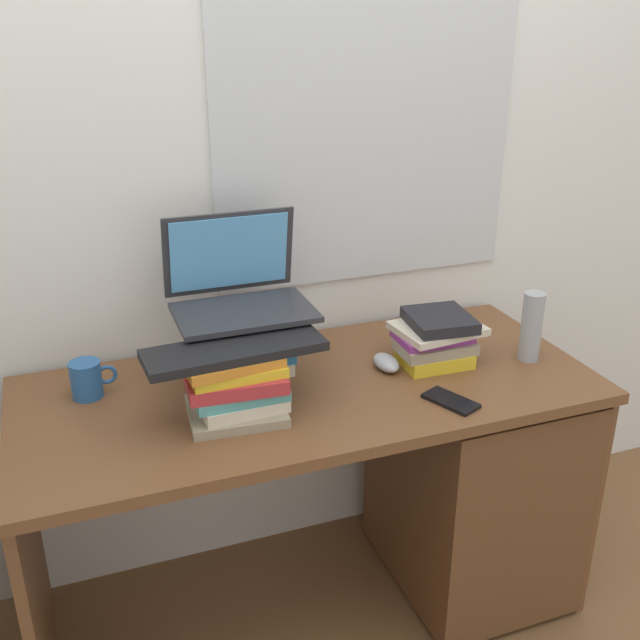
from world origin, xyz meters
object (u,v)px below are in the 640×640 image
at_px(cell_phone, 451,401).
at_px(book_stack_keyboard_riser, 236,386).
at_px(keyboard, 235,350).
at_px(mug, 87,379).
at_px(laptop, 238,287).
at_px(desk, 437,470).
at_px(book_stack_side, 436,338).
at_px(computer_mouse, 386,363).
at_px(book_stack_tall, 247,349).
at_px(water_bottle, 531,327).

bearing_deg(cell_phone, book_stack_keyboard_riser, 142.53).
xyz_separation_m(keyboard, mug, (-0.33, 0.22, -0.12)).
xyz_separation_m(book_stack_keyboard_riser, mug, (-0.32, 0.22, -0.03)).
bearing_deg(laptop, desk, -16.63).
relative_size(desk, book_stack_side, 6.14).
height_order(keyboard, computer_mouse, keyboard).
xyz_separation_m(desk, computer_mouse, (-0.16, 0.04, 0.35)).
height_order(laptop, mug, laptop).
xyz_separation_m(laptop, keyboard, (-0.07, -0.21, -0.07)).
distance_m(desk, book_stack_tall, 0.69).
bearing_deg(water_bottle, laptop, 165.53).
bearing_deg(book_stack_keyboard_riser, keyboard, 66.75).
bearing_deg(desk, keyboard, -175.03).
bearing_deg(computer_mouse, laptop, 162.86).
relative_size(desk, water_bottle, 7.61).
xyz_separation_m(book_stack_keyboard_riser, computer_mouse, (0.44, 0.10, -0.06)).
relative_size(mug, cell_phone, 0.84).
distance_m(desk, laptop, 0.80).
distance_m(laptop, cell_phone, 0.60).
bearing_deg(laptop, book_stack_side, -13.36).
xyz_separation_m(book_stack_keyboard_riser, book_stack_side, (0.58, 0.09, -0.01)).
bearing_deg(keyboard, mug, 143.10).
xyz_separation_m(book_stack_tall, book_stack_keyboard_riser, (-0.07, -0.15, -0.02)).
bearing_deg(desk, book_stack_side, 110.02).
bearing_deg(book_stack_tall, desk, -10.35).
relative_size(computer_mouse, water_bottle, 0.53).
xyz_separation_m(laptop, mug, (-0.39, 0.01, -0.20)).
bearing_deg(book_stack_side, book_stack_tall, 173.24).
height_order(book_stack_tall, cell_phone, book_stack_tall).
height_order(desk, water_bottle, water_bottle).
relative_size(laptop, water_bottle, 1.76).
xyz_separation_m(laptop, computer_mouse, (0.37, -0.11, -0.23)).
xyz_separation_m(book_stack_tall, cell_phone, (0.44, -0.28, -0.09)).
relative_size(water_bottle, cell_phone, 1.43).
relative_size(laptop, mug, 2.99).
bearing_deg(laptop, computer_mouse, -17.14).
relative_size(desk, book_stack_tall, 6.29).
xyz_separation_m(desk, book_stack_keyboard_riser, (-0.59, -0.06, 0.41)).
relative_size(book_stack_keyboard_riser, water_bottle, 1.27).
bearing_deg(computer_mouse, book_stack_keyboard_riser, -167.36).
distance_m(book_stack_keyboard_riser, book_stack_side, 0.59).
relative_size(desk, cell_phone, 10.92).
xyz_separation_m(book_stack_tall, keyboard, (-0.07, -0.15, 0.07)).
bearing_deg(keyboard, cell_phone, -17.86).
bearing_deg(laptop, book_stack_keyboard_riser, -107.53).
relative_size(book_stack_tall, laptop, 0.69).
bearing_deg(computer_mouse, book_stack_tall, 171.82).
relative_size(keyboard, mug, 3.66).
xyz_separation_m(book_stack_side, water_bottle, (0.25, -0.08, 0.03)).
height_order(book_stack_keyboard_riser, computer_mouse, book_stack_keyboard_riser).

